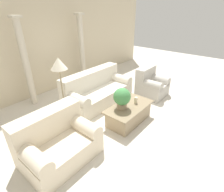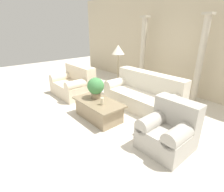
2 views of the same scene
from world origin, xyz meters
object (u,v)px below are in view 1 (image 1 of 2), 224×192
sofa_long (97,90)px  floor_lamp (59,67)px  potted_plant (122,98)px  coffee_table (129,114)px  armchair (151,84)px  loveseat (57,141)px

sofa_long → floor_lamp: size_ratio=1.34×
potted_plant → sofa_long: bearing=69.6°
sofa_long → potted_plant: potted_plant is taller
coffee_table → armchair: 1.73m
sofa_long → floor_lamp: (-1.13, 0.07, 1.00)m
floor_lamp → armchair: size_ratio=1.77×
sofa_long → potted_plant: (-0.46, -1.25, 0.36)m
floor_lamp → armchair: (2.55, -1.09, -0.99)m
loveseat → armchair: size_ratio=1.51×
coffee_table → floor_lamp: floor_lamp is taller
sofa_long → coffee_table: sofa_long is taller
coffee_table → potted_plant: size_ratio=2.51×
armchair → floor_lamp: bearing=156.8°
sofa_long → coffee_table: bearing=-101.5°
loveseat → potted_plant: bearing=-10.3°
potted_plant → armchair: 1.94m
floor_lamp → potted_plant: bearing=-63.3°
coffee_table → potted_plant: 0.54m
coffee_table → armchair: armchair is taller
loveseat → potted_plant: (1.61, -0.29, 0.36)m
loveseat → sofa_long: bearing=24.7°
coffee_table → potted_plant: potted_plant is taller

